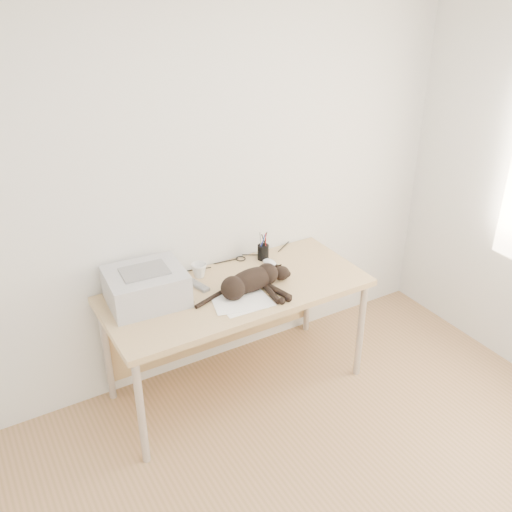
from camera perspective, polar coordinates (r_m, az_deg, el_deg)
wall_back at (r=3.48m, az=-4.98°, el=7.36°), size 3.50×0.00×3.50m
desk at (r=3.56m, az=-2.60°, el=-4.48°), size 1.60×0.70×0.74m
printer at (r=3.31m, az=-10.94°, el=-3.00°), size 0.46×0.40×0.21m
papers at (r=3.29m, az=-1.38°, el=-4.67°), size 0.35×0.28×0.01m
cat at (r=3.36m, az=-0.66°, el=-2.66°), size 0.65×0.30×0.15m
mug at (r=3.54m, az=-5.71°, el=-1.44°), size 0.14×0.14×0.09m
pen_cup at (r=3.73m, az=0.72°, el=0.42°), size 0.07×0.07×0.19m
remote_grey at (r=3.46m, az=-5.82°, el=-2.94°), size 0.09×0.18×0.02m
remote_black at (r=3.42m, az=-1.95°, el=-3.19°), size 0.06×0.18×0.02m
mouse at (r=3.69m, az=1.36°, el=-0.47°), size 0.08×0.12×0.04m
cable_tangle at (r=3.66m, az=-4.29°, el=-1.02°), size 1.36×0.07×0.01m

